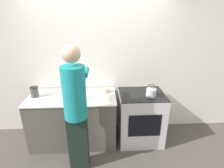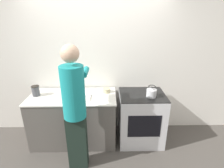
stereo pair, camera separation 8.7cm
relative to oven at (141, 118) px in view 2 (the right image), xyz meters
The scene contains 11 objects.
ground_plane 0.94m from the oven, 157.10° to the right, with size 12.00×12.00×0.00m, color #4C4742.
wall_back 1.22m from the oven, 150.01° to the left, with size 8.00×0.05×2.60m.
counter 1.18m from the oven, behind, with size 1.46×0.72×0.88m.
oven is the anchor object (origin of this frame).
person 1.30m from the oven, 150.99° to the right, with size 0.35×0.59×1.84m.
cutting_board 1.10m from the oven, behind, with size 0.28×0.24×0.02m.
knife 1.07m from the oven, behind, with size 0.23×0.13×0.01m.
kettle 0.56m from the oven, 39.71° to the right, with size 0.16×0.16×0.19m.
bowl_prep 0.78m from the oven, 164.78° to the left, with size 0.14×0.14×0.07m.
bowl_mixing 1.39m from the oven, 169.38° to the left, with size 0.16×0.16×0.08m.
canister_jar 1.86m from the oven, behind, with size 0.13×0.13×0.17m.
Camera 2 is at (0.20, -2.33, 2.14)m, focal length 28.00 mm.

